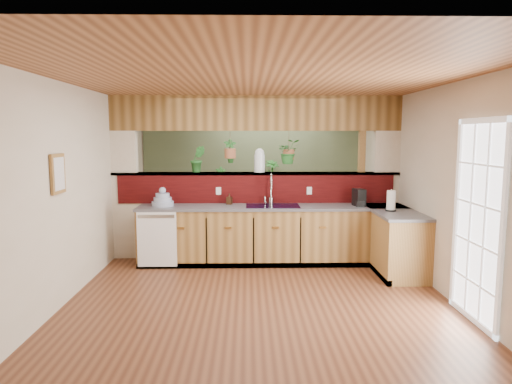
{
  "coord_description": "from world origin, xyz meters",
  "views": [
    {
      "loc": [
        -0.14,
        -5.96,
        1.98
      ],
      "look_at": [
        -0.01,
        0.7,
        1.15
      ],
      "focal_mm": 32.0,
      "sensor_mm": 36.0,
      "label": 1
    }
  ],
  "objects_px": {
    "soap_dispenser": "(229,199)",
    "coffee_maker": "(359,198)",
    "dish_stack": "(163,200)",
    "shelving_console": "(249,208)",
    "faucet": "(271,188)",
    "glass_jar": "(260,160)",
    "paper_towel": "(391,201)"
  },
  "relations": [
    {
      "from": "glass_jar",
      "to": "faucet",
      "type": "bearing_deg",
      "value": -52.37
    },
    {
      "from": "soap_dispenser",
      "to": "coffee_maker",
      "type": "distance_m",
      "value": 2.01
    },
    {
      "from": "soap_dispenser",
      "to": "shelving_console",
      "type": "height_order",
      "value": "soap_dispenser"
    },
    {
      "from": "coffee_maker",
      "to": "glass_jar",
      "type": "relative_size",
      "value": 0.7
    },
    {
      "from": "dish_stack",
      "to": "soap_dispenser",
      "type": "bearing_deg",
      "value": 9.05
    },
    {
      "from": "faucet",
      "to": "shelving_console",
      "type": "distance_m",
      "value": 2.25
    },
    {
      "from": "soap_dispenser",
      "to": "coffee_maker",
      "type": "height_order",
      "value": "coffee_maker"
    },
    {
      "from": "paper_towel",
      "to": "shelving_console",
      "type": "relative_size",
      "value": 0.24
    },
    {
      "from": "faucet",
      "to": "glass_jar",
      "type": "height_order",
      "value": "glass_jar"
    },
    {
      "from": "soap_dispenser",
      "to": "paper_towel",
      "type": "bearing_deg",
      "value": -16.19
    },
    {
      "from": "glass_jar",
      "to": "shelving_console",
      "type": "xyz_separation_m",
      "value": [
        -0.17,
        1.9,
        -1.08
      ]
    },
    {
      "from": "paper_towel",
      "to": "faucet",
      "type": "bearing_deg",
      "value": 158.57
    },
    {
      "from": "dish_stack",
      "to": "faucet",
      "type": "bearing_deg",
      "value": 5.01
    },
    {
      "from": "coffee_maker",
      "to": "paper_towel",
      "type": "relative_size",
      "value": 0.84
    },
    {
      "from": "paper_towel",
      "to": "glass_jar",
      "type": "relative_size",
      "value": 0.83
    },
    {
      "from": "faucet",
      "to": "dish_stack",
      "type": "xyz_separation_m",
      "value": [
        -1.67,
        -0.15,
        -0.17
      ]
    },
    {
      "from": "dish_stack",
      "to": "glass_jar",
      "type": "xyz_separation_m",
      "value": [
        1.5,
        0.37,
        0.59
      ]
    },
    {
      "from": "dish_stack",
      "to": "soap_dispenser",
      "type": "height_order",
      "value": "dish_stack"
    },
    {
      "from": "faucet",
      "to": "glass_jar",
      "type": "relative_size",
      "value": 1.29
    },
    {
      "from": "faucet",
      "to": "shelving_console",
      "type": "height_order",
      "value": "faucet"
    },
    {
      "from": "faucet",
      "to": "shelving_console",
      "type": "relative_size",
      "value": 0.37
    },
    {
      "from": "paper_towel",
      "to": "shelving_console",
      "type": "bearing_deg",
      "value": 126.17
    },
    {
      "from": "faucet",
      "to": "soap_dispenser",
      "type": "height_order",
      "value": "faucet"
    },
    {
      "from": "soap_dispenser",
      "to": "coffee_maker",
      "type": "relative_size",
      "value": 0.65
    },
    {
      "from": "faucet",
      "to": "coffee_maker",
      "type": "relative_size",
      "value": 1.85
    },
    {
      "from": "shelving_console",
      "to": "soap_dispenser",
      "type": "bearing_deg",
      "value": -105.41
    },
    {
      "from": "dish_stack",
      "to": "shelving_console",
      "type": "xyz_separation_m",
      "value": [
        1.32,
        2.27,
        -0.49
      ]
    },
    {
      "from": "faucet",
      "to": "soap_dispenser",
      "type": "distance_m",
      "value": 0.67
    },
    {
      "from": "coffee_maker",
      "to": "faucet",
      "type": "bearing_deg",
      "value": 161.52
    },
    {
      "from": "paper_towel",
      "to": "coffee_maker",
      "type": "bearing_deg",
      "value": 126.32
    },
    {
      "from": "dish_stack",
      "to": "coffee_maker",
      "type": "bearing_deg",
      "value": -0.94
    },
    {
      "from": "soap_dispenser",
      "to": "shelving_console",
      "type": "distance_m",
      "value": 2.18
    }
  ]
}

